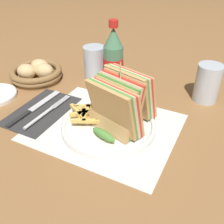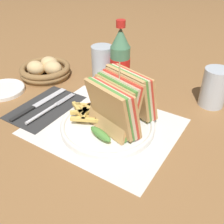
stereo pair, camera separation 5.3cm
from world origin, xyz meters
name	(u,v)px [view 1 (the left image)]	position (x,y,z in m)	size (l,w,h in m)	color
ground_plane	(100,133)	(0.00, 0.00, 0.00)	(4.00, 4.00, 0.00)	olive
placemat	(104,126)	(0.00, 0.03, 0.00)	(0.36, 0.30, 0.00)	silver
plate_main	(108,126)	(0.01, 0.02, 0.01)	(0.24, 0.24, 0.02)	white
club_sandwich	(121,102)	(0.04, 0.04, 0.08)	(0.15, 0.20, 0.17)	tan
fries_pile	(85,114)	(-0.05, 0.02, 0.03)	(0.11, 0.10, 0.02)	#E0B756
ketchup_blob	(89,108)	(-0.06, 0.05, 0.03)	(0.04, 0.04, 0.02)	maroon
napkin	(42,111)	(-0.19, 0.01, 0.00)	(0.13, 0.21, 0.00)	#2D2D2D
fork	(44,114)	(-0.17, -0.01, 0.01)	(0.02, 0.18, 0.01)	silver
knife	(34,108)	(-0.22, 0.01, 0.01)	(0.02, 0.21, 0.00)	black
coke_bottle_near	(113,59)	(-0.08, 0.24, 0.09)	(0.06, 0.06, 0.21)	#4C7F5B
glass_near	(207,85)	(0.20, 0.28, 0.05)	(0.07, 0.07, 0.11)	silver
glass_far	(94,65)	(-0.16, 0.26, 0.05)	(0.07, 0.07, 0.11)	silver
bread_basket	(37,73)	(-0.33, 0.16, 0.03)	(0.17, 0.17, 0.06)	olive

